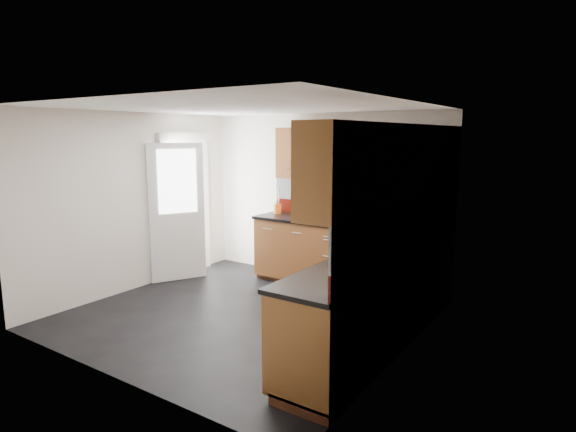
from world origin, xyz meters
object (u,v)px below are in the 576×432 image
Objects in this scene: utensil_pot at (278,207)px; food_processor at (414,224)px; toaster at (440,224)px; gas_hob at (339,221)px.

food_processor is at bearing -12.78° from utensil_pot.
gas_hob is at bearing -172.28° from toaster.
toaster reaches higher than gas_hob.
gas_hob is 2.35× the size of toaster.
gas_hob is 1.31m from toaster.
food_processor reaches higher than gas_hob.
toaster is at bearing 1.23° from utensil_pot.
gas_hob is 1.48× the size of utensil_pot.
utensil_pot is 2.40m from toaster.
gas_hob is 1.80× the size of food_processor.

